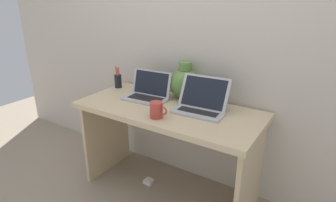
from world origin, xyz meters
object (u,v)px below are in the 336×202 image
at_px(green_vase, 185,83).
at_px(power_brick, 149,181).
at_px(coffee_mug, 157,110).
at_px(laptop_left, 149,91).
at_px(laptop_right, 202,102).
at_px(pen_cup, 118,81).

xyz_separation_m(green_vase, power_brick, (-0.19, -0.24, -0.84)).
bearing_deg(power_brick, coffee_mug, -40.38).
relative_size(laptop_left, laptop_right, 0.96).
xyz_separation_m(pen_cup, power_brick, (0.43, -0.16, -0.77)).
bearing_deg(laptop_left, power_brick, -64.26).
xyz_separation_m(laptop_left, coffee_mug, (0.26, -0.27, -0.00)).
bearing_deg(coffee_mug, pen_cup, 151.57).
relative_size(laptop_right, power_brick, 5.20).
relative_size(laptop_left, power_brick, 5.00).
height_order(laptop_left, coffee_mug, laptop_left).
height_order(green_vase, pen_cup, green_vase).
height_order(coffee_mug, power_brick, coffee_mug).
distance_m(laptop_left, pen_cup, 0.40).
height_order(laptop_right, pen_cup, laptop_right).
bearing_deg(green_vase, coffee_mug, -85.82).
distance_m(laptop_left, laptop_right, 0.46).
bearing_deg(power_brick, laptop_left, 115.74).
bearing_deg(coffee_mug, green_vase, 94.18).
height_order(green_vase, coffee_mug, green_vase).
height_order(laptop_left, power_brick, laptop_left).
bearing_deg(green_vase, power_brick, -128.93).
bearing_deg(coffee_mug, laptop_left, 134.21).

